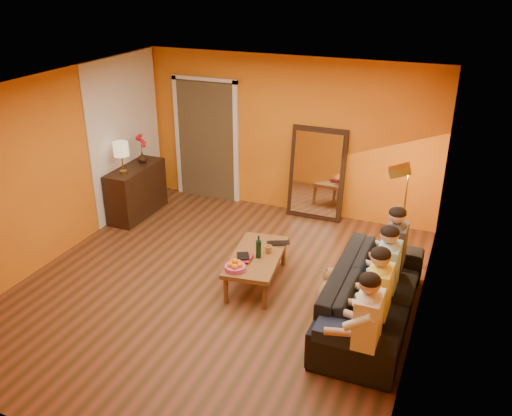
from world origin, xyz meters
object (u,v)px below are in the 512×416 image
at_px(sofa, 372,295).
at_px(vase, 142,157).
at_px(sideboard, 137,191).
at_px(dog, 330,293).
at_px(person_mid_left, 378,298).
at_px(person_mid_right, 387,274).
at_px(mirror_frame, 317,174).
at_px(tumbler, 268,249).
at_px(floor_lamp, 404,217).
at_px(coffee_table, 256,269).
at_px(person_far_right, 395,252).
at_px(wine_bottle, 259,247).
at_px(laptop, 279,245).
at_px(table_lamp, 122,158).
at_px(person_far_left, 367,327).

distance_m(sofa, vase, 4.62).
distance_m(sideboard, dog, 4.07).
relative_size(dog, person_mid_left, 0.49).
bearing_deg(person_mid_right, person_mid_left, -90.00).
height_order(person_mid_left, person_mid_right, same).
bearing_deg(vase, mirror_frame, 16.57).
distance_m(person_mid_right, tumbler, 1.61).
xyz_separation_m(floor_lamp, vase, (-4.34, 0.23, 0.22)).
bearing_deg(coffee_table, person_mid_left, -30.00).
height_order(sofa, floor_lamp, floor_lamp).
relative_size(person_far_right, wine_bottle, 3.94).
distance_m(sofa, laptop, 1.51).
bearing_deg(table_lamp, person_mid_right, -13.91).
xyz_separation_m(coffee_table, floor_lamp, (1.67, 1.25, 0.51)).
bearing_deg(tumbler, sofa, -14.23).
relative_size(table_lamp, floor_lamp, 0.35).
xyz_separation_m(person_mid_right, tumbler, (-1.58, 0.27, -0.14)).
bearing_deg(mirror_frame, coffee_table, -92.89).
distance_m(person_mid_right, laptop, 1.61).
xyz_separation_m(mirror_frame, dog, (0.96, -2.64, -0.46)).
height_order(table_lamp, coffee_table, table_lamp).
bearing_deg(tumbler, vase, 153.94).
distance_m(dog, vase, 4.22).
distance_m(person_far_left, laptop, 2.21).
bearing_deg(mirror_frame, person_far_right, -50.44).
xyz_separation_m(coffee_table, vase, (-2.67, 1.49, 0.73)).
distance_m(coffee_table, tumbler, 0.31).
bearing_deg(person_mid_left, vase, 153.46).
bearing_deg(tumbler, floor_lamp, 36.26).
distance_m(person_far_left, vase, 5.16).
height_order(person_far_right, wine_bottle, person_far_right).
bearing_deg(dog, table_lamp, -175.28).
relative_size(sideboard, sofa, 0.50).
relative_size(floor_lamp, tumbler, 13.91).
bearing_deg(sofa, vase, 67.77).
distance_m(sofa, person_far_left, 1.04).
bearing_deg(laptop, person_far_left, -70.87).
bearing_deg(vase, floor_lamp, -3.05).
bearing_deg(person_far_left, table_lamp, 153.46).
height_order(tumbler, vase, vase).
xyz_separation_m(wine_bottle, laptop, (0.13, 0.40, -0.14)).
relative_size(person_mid_left, person_far_right, 1.00).
relative_size(sofa, laptop, 7.60).
height_order(mirror_frame, floor_lamp, mirror_frame).
xyz_separation_m(sideboard, dog, (3.75, -1.56, -0.13)).
bearing_deg(mirror_frame, laptop, -88.16).
distance_m(sofa, tumbler, 1.50).
bearing_deg(floor_lamp, mirror_frame, 137.07).
bearing_deg(coffee_table, tumbler, 37.32).
bearing_deg(person_far_right, mirror_frame, 129.56).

